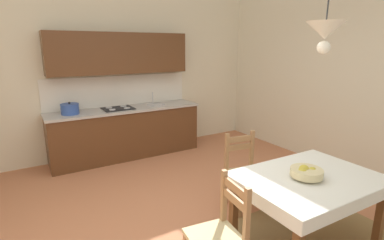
{
  "coord_description": "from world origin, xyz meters",
  "views": [
    {
      "loc": [
        -1.61,
        -2.58,
        1.96
      ],
      "look_at": [
        0.13,
        0.31,
        1.12
      ],
      "focal_mm": 27.65,
      "sensor_mm": 36.0,
      "label": 1
    }
  ],
  "objects": [
    {
      "name": "wall_right",
      "position": [
        2.89,
        0.0,
        2.05
      ],
      "size": [
        0.12,
        6.12,
        4.11
      ],
      "primitive_type": "cube",
      "color": "beige",
      "rests_on": "ground_plane"
    },
    {
      "name": "fruit_bowl",
      "position": [
        0.65,
        -0.93,
        0.81
      ],
      "size": [
        0.3,
        0.3,
        0.12
      ],
      "color": "beige",
      "rests_on": "dining_table"
    },
    {
      "name": "pendant_lamp",
      "position": [
        0.64,
        -0.98,
        2.09
      ],
      "size": [
        0.32,
        0.32,
        0.8
      ],
      "color": "black"
    },
    {
      "name": "ground_plane",
      "position": [
        0.0,
        0.0,
        -0.05
      ],
      "size": [
        6.26,
        6.12,
        0.1
      ],
      "primitive_type": "cube",
      "color": "#B7704C"
    },
    {
      "name": "dining_chair_tv_side",
      "position": [
        -0.31,
        -0.86,
        0.44
      ],
      "size": [
        0.47,
        0.47,
        0.93
      ],
      "color": "#D1BC89",
      "rests_on": "ground_plane"
    },
    {
      "name": "dining_table",
      "position": [
        0.71,
        -0.92,
        0.63
      ],
      "size": [
        1.37,
        1.02,
        0.75
      ],
      "color": "brown",
      "rests_on": "ground_plane"
    },
    {
      "name": "wall_back",
      "position": [
        0.0,
        2.82,
        2.05
      ],
      "size": [
        6.26,
        0.12,
        4.11
      ],
      "primitive_type": "cube",
      "color": "beige",
      "rests_on": "ground_plane"
    },
    {
      "name": "dining_chair_kitchen_side",
      "position": [
        0.7,
        -0.01,
        0.44
      ],
      "size": [
        0.49,
        0.49,
        0.93
      ],
      "color": "#D1BC89",
      "rests_on": "ground_plane"
    },
    {
      "name": "kitchen_cabinetry",
      "position": [
        0.03,
        2.49,
        0.86
      ],
      "size": [
        2.67,
        0.63,
        2.2
      ],
      "color": "#56331C",
      "rests_on": "ground_plane"
    }
  ]
}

